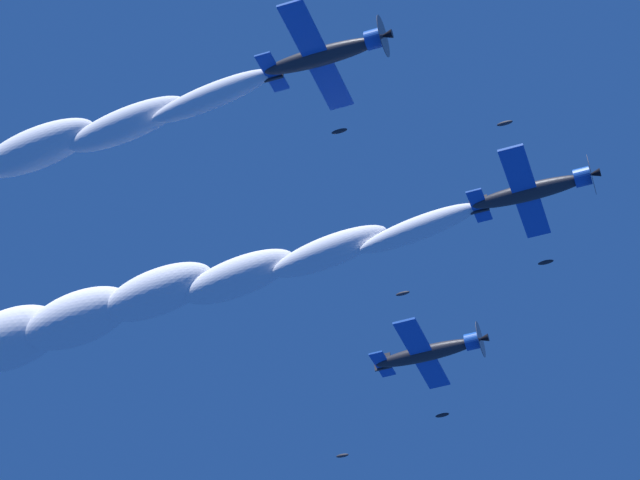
# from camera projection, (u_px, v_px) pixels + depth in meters

# --- Properties ---
(airplane_lead) EXTENTS (7.73, 8.12, 3.59)m
(airplane_lead) POSITION_uv_depth(u_px,v_px,m) (533.00, 191.00, 63.34)
(airplane_lead) COLOR #232328
(airplane_left_wingman) EXTENTS (7.75, 8.16, 3.42)m
(airplane_left_wingman) POSITION_uv_depth(u_px,v_px,m) (430.00, 352.00, 70.36)
(airplane_left_wingman) COLOR #232328
(airplane_right_wingman) EXTENTS (7.71, 8.07, 3.78)m
(airplane_right_wingman) POSITION_uv_depth(u_px,v_px,m) (326.00, 55.00, 60.38)
(airplane_right_wingman) COLOR #232328
(smoke_trail_lead) EXTENTS (40.57, 16.77, 6.62)m
(smoke_trail_lead) POSITION_uv_depth(u_px,v_px,m) (65.00, 323.00, 71.46)
(smoke_trail_lead) COLOR white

